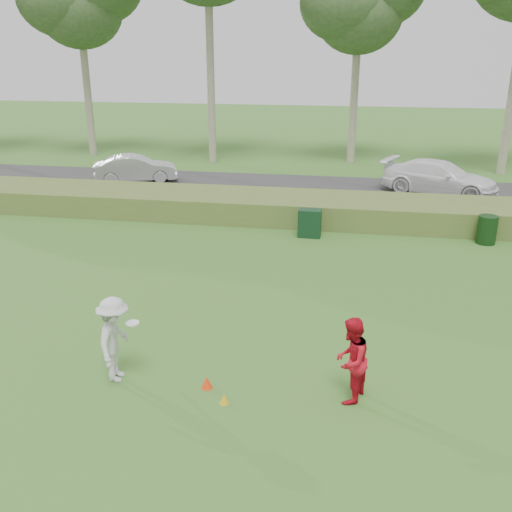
% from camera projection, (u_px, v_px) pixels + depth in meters
% --- Properties ---
extents(ground, '(120.00, 120.00, 0.00)m').
position_uv_depth(ground, '(221.00, 384.00, 11.38)').
color(ground, '#316521').
rests_on(ground, ground).
extents(reed_strip, '(80.00, 3.00, 0.90)m').
position_uv_depth(reed_strip, '(292.00, 208.00, 22.32)').
color(reed_strip, '#4B6428').
rests_on(reed_strip, ground).
extents(park_road, '(80.00, 6.00, 0.06)m').
position_uv_depth(park_road, '(304.00, 189.00, 27.09)').
color(park_road, '#2D2D2D').
rests_on(park_road, ground).
extents(tree_2, '(6.50, 6.50, 12.00)m').
position_uv_depth(tree_2, '(79.00, 0.00, 32.83)').
color(tree_2, gray).
rests_on(tree_2, ground).
extents(tree_4, '(6.24, 6.24, 11.50)m').
position_uv_depth(tree_4, '(359.00, 4.00, 30.76)').
color(tree_4, gray).
rests_on(tree_4, ground).
extents(player_white, '(0.91, 1.20, 1.78)m').
position_uv_depth(player_white, '(115.00, 339.00, 11.30)').
color(player_white, silver).
rests_on(player_white, ground).
extents(player_red, '(0.86, 0.98, 1.69)m').
position_uv_depth(player_red, '(351.00, 360.00, 10.61)').
color(player_red, red).
rests_on(player_red, ground).
extents(cone_orange, '(0.23, 0.23, 0.25)m').
position_uv_depth(cone_orange, '(207.00, 382.00, 11.23)').
color(cone_orange, '#FA390D').
rests_on(cone_orange, ground).
extents(cone_yellow, '(0.18, 0.18, 0.20)m').
position_uv_depth(cone_yellow, '(224.00, 399.00, 10.74)').
color(cone_yellow, gold).
rests_on(cone_yellow, ground).
extents(utility_cabinet, '(0.81, 0.52, 0.99)m').
position_uv_depth(utility_cabinet, '(310.00, 223.00, 20.17)').
color(utility_cabinet, black).
rests_on(utility_cabinet, ground).
extents(trash_bin, '(0.78, 0.78, 0.98)m').
position_uv_depth(trash_bin, '(487.00, 230.00, 19.48)').
color(trash_bin, black).
rests_on(trash_bin, ground).
extents(car_mid, '(4.25, 2.78, 1.32)m').
position_uv_depth(car_mid, '(136.00, 169.00, 28.25)').
color(car_mid, silver).
rests_on(car_mid, park_road).
extents(car_right, '(5.54, 3.83, 1.49)m').
position_uv_depth(car_right, '(440.00, 178.00, 25.87)').
color(car_right, white).
rests_on(car_right, park_road).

